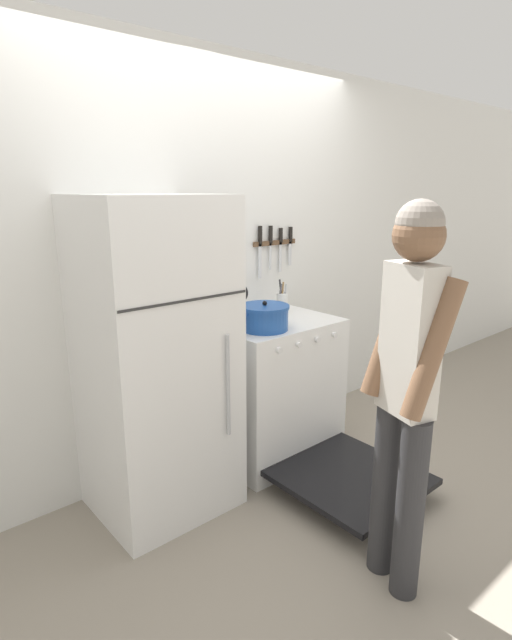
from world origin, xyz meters
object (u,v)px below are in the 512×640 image
refrigerator (157,360)px  person (407,381)px  tea_kettle (241,310)px  stove_range (276,390)px  utensil_jar (282,302)px  dutch_oven_pot (265,317)px

refrigerator → person: bearing=-67.8°
tea_kettle → person: person is taller
stove_range → utensil_jar: 0.60m
refrigerator → dutch_oven_pot: refrigerator is taller
dutch_oven_pot → tea_kettle: tea_kettle is taller
refrigerator → dutch_oven_pot: bearing=-9.0°
dutch_oven_pot → person: person is taller
stove_range → tea_kettle: (-0.16, 0.16, 0.54)m
stove_range → tea_kettle: 0.59m
stove_range → utensil_jar: bearing=40.0°
utensil_jar → person: size_ratio=0.13×
stove_range → tea_kettle: bearing=135.8°
person → refrigerator: bearing=38.9°
tea_kettle → person: 1.35m
refrigerator → utensil_jar: 1.07m
tea_kettle → utensil_jar: bearing=1.0°
person → tea_kettle: bearing=8.2°
refrigerator → tea_kettle: bearing=11.2°
refrigerator → dutch_oven_pot: 0.70m
refrigerator → utensil_jar: (1.05, 0.14, 0.14)m
utensil_jar → tea_kettle: bearing=-179.0°
dutch_oven_pot → utensil_jar: 0.45m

